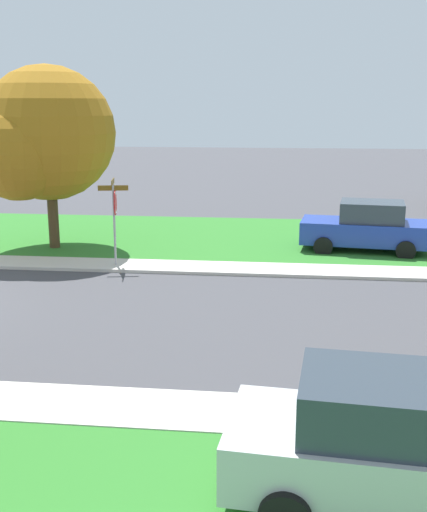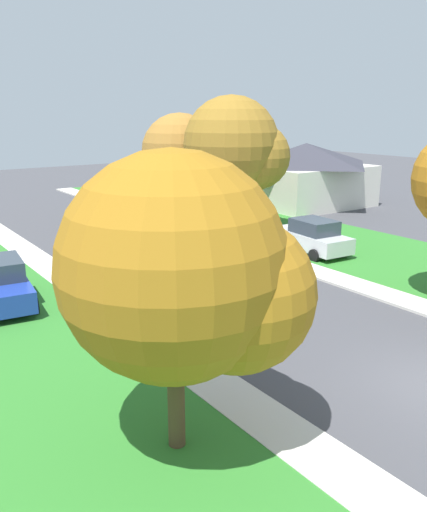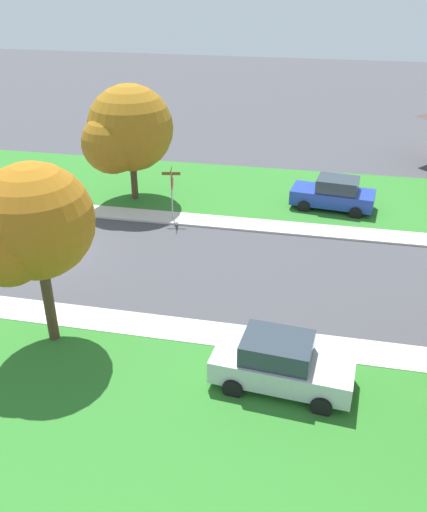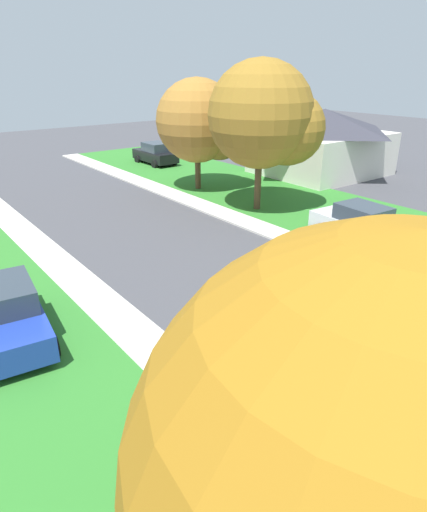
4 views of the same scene
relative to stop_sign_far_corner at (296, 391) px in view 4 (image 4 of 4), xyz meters
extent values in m
cube|color=beige|center=(9.30, 7.33, -1.84)|extent=(1.40, 56.00, 0.10)
cube|color=#2D7528|center=(14.00, 7.33, -1.85)|extent=(8.00, 56.00, 0.08)
cube|color=beige|center=(-0.10, 7.33, -1.84)|extent=(1.40, 56.00, 0.10)
cylinder|color=#9E9EA3|center=(0.01, -0.03, -0.59)|extent=(0.07, 0.07, 2.60)
cylinder|color=red|center=(0.00, 0.02, 0.16)|extent=(0.75, 0.17, 0.76)
cylinder|color=white|center=(-0.01, 0.04, 0.16)|extent=(0.66, 0.13, 0.67)
cylinder|color=red|center=(-0.01, 0.04, 0.16)|extent=(0.54, 0.10, 0.55)
cube|color=brown|center=(0.01, -0.03, 0.80)|extent=(0.91, 0.19, 0.16)
cube|color=brown|center=(0.01, -0.03, 0.61)|extent=(0.19, 0.91, 0.16)
cube|color=#1E389E|center=(-3.07, 7.93, -1.19)|extent=(2.32, 4.49, 0.76)
cube|color=#2D3842|center=(-3.05, 8.13, -0.47)|extent=(1.85, 2.28, 0.68)
cylinder|color=black|center=(-2.34, 6.49, -1.57)|extent=(0.32, 0.66, 0.64)
cylinder|color=black|center=(-2.01, 9.14, -1.57)|extent=(0.32, 0.66, 0.64)
cube|color=black|center=(13.32, 27.23, -1.19)|extent=(1.83, 4.31, 0.76)
cube|color=#2D3842|center=(13.33, 27.03, -0.47)|extent=(1.61, 2.11, 0.68)
cylinder|color=black|center=(12.42, 28.56, -1.57)|extent=(0.24, 0.64, 0.64)
cylinder|color=black|center=(14.22, 28.57, -1.57)|extent=(0.24, 0.64, 0.64)
cylinder|color=black|center=(12.43, 25.89, -1.57)|extent=(0.24, 0.64, 0.64)
cylinder|color=black|center=(14.23, 25.90, -1.57)|extent=(0.24, 0.64, 0.64)
cube|color=silver|center=(11.45, 6.66, -1.19)|extent=(2.17, 4.44, 0.76)
cube|color=#2D3842|center=(11.43, 6.46, -0.47)|extent=(1.78, 2.23, 0.68)
cylinder|color=black|center=(10.67, 8.07, -1.57)|extent=(0.30, 0.66, 0.64)
cylinder|color=black|center=(12.46, 7.91, -1.57)|extent=(0.30, 0.66, 0.64)
cylinder|color=black|center=(10.44, 5.41, -1.57)|extent=(0.30, 0.66, 0.64)
cylinder|color=black|center=(12.23, 5.25, -1.57)|extent=(0.30, 0.66, 0.64)
cylinder|color=#4C3823|center=(11.35, 18.63, -0.63)|extent=(0.36, 0.36, 2.52)
sphere|color=olive|center=(11.35, 18.63, 2.39)|extent=(5.03, 5.03, 5.03)
sphere|color=olive|center=(12.48, 17.88, 1.76)|extent=(3.52, 3.52, 3.52)
cylinder|color=#4C3823|center=(11.27, 13.01, -0.31)|extent=(0.36, 0.36, 3.15)
sphere|color=olive|center=(11.27, 13.01, 3.17)|extent=(5.45, 5.45, 5.45)
sphere|color=olive|center=(12.50, 12.19, 2.49)|extent=(3.82, 3.82, 3.82)
sphere|color=#9A6617|center=(-2.25, -2.82, 2.13)|extent=(4.52, 4.52, 4.52)
cube|color=silver|center=(21.19, 16.84, -0.39)|extent=(8.50, 7.31, 3.00)
pyramid|color=#33333D|center=(21.19, 16.84, 1.91)|extent=(9.10, 7.92, 1.60)
cube|color=#51331E|center=(21.24, 20.46, -0.84)|extent=(1.00, 0.07, 2.10)
camera|label=1|loc=(18.79, 5.15, 3.12)|focal=44.67mm
camera|label=2|loc=(-7.25, -11.13, 5.03)|focal=36.81mm
camera|label=3|loc=(24.92, 7.30, 9.85)|focal=38.72mm
camera|label=4|loc=(-5.10, -4.14, 5.39)|focal=31.10mm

